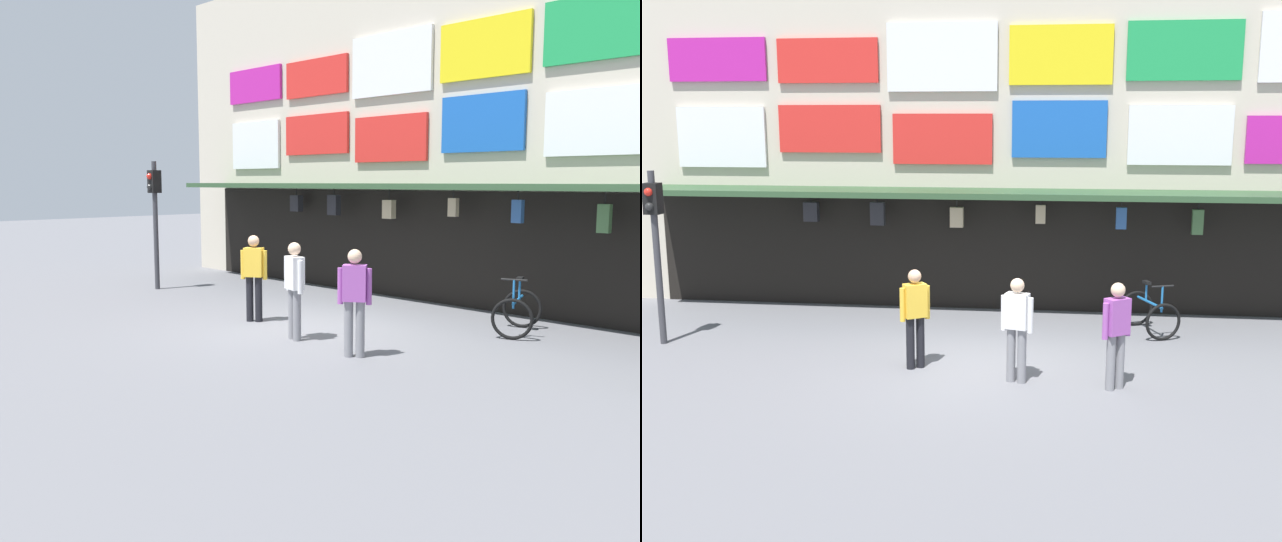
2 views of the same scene
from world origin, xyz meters
The scene contains 7 objects.
ground_plane centered at (0.00, 0.00, 0.00)m, with size 80.00×80.00×0.00m, color slate.
shopfront centered at (0.00, 4.57, 3.96)m, with size 18.00×2.60×8.00m.
traffic_light_near centered at (-5.99, 0.56, 2.14)m, with size 0.28×0.33×3.20m.
bicycle_parked centered at (3.06, 2.41, 0.39)m, with size 1.08×1.34×1.05m.
pedestrian_in_purple centered at (-1.07, -0.26, 0.95)m, with size 0.46×0.38×1.68m.
pedestrian_in_yellow centered at (0.64, -0.75, 0.95)m, with size 0.51×0.31×1.68m.
pedestrian_in_black centered at (2.16, -0.89, 0.95)m, with size 0.45×0.39×1.68m.
Camera 1 is at (9.29, -8.60, 2.70)m, focal length 38.90 mm.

